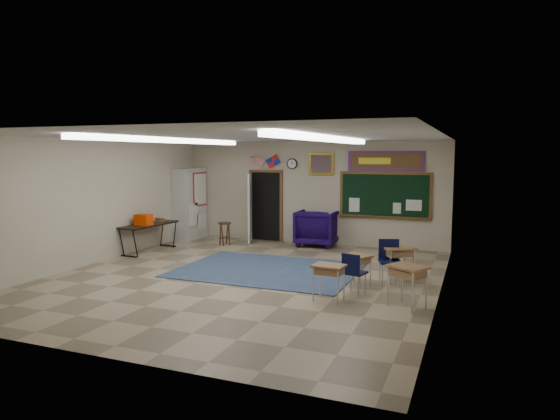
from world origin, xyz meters
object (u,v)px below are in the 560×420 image
at_px(student_desk_front_left, 357,268).
at_px(wooden_stool, 225,233).
at_px(wingback_armchair, 317,228).
at_px(folding_table, 149,236).
at_px(student_desk_front_right, 398,263).

height_order(student_desk_front_left, wooden_stool, wooden_stool).
xyz_separation_m(wingback_armchair, wooden_stool, (-2.53, -0.90, -0.18)).
xyz_separation_m(student_desk_front_left, wooden_stool, (-4.58, 3.00, -0.01)).
bearing_deg(student_desk_front_left, folding_table, -164.44).
bearing_deg(student_desk_front_right, wooden_stool, 119.91).
relative_size(wingback_armchair, wooden_stool, 1.72).
bearing_deg(wingback_armchair, wooden_stool, 17.75).
relative_size(student_desk_front_left, student_desk_front_right, 0.84).
bearing_deg(wingback_armchair, folding_table, 30.33).
distance_m(student_desk_front_right, folding_table, 6.83).
relative_size(student_desk_front_right, wooden_stool, 1.16).
height_order(wingback_armchair, folding_table, folding_table).
bearing_deg(folding_table, wooden_stool, 51.33).
height_order(wingback_armchair, student_desk_front_right, wingback_armchair).
relative_size(folding_table, wooden_stool, 2.82).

